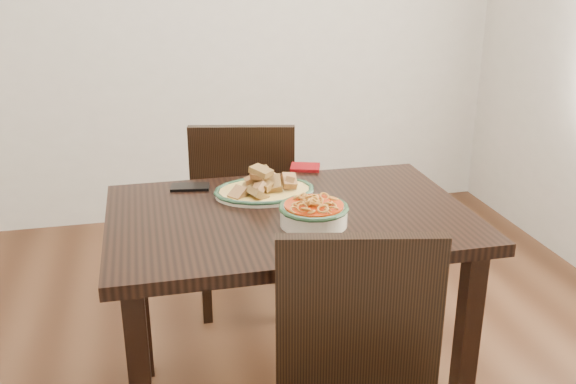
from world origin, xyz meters
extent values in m
cube|color=black|center=(0.06, -0.12, 0.73)|extent=(1.14, 0.76, 0.04)
cube|color=black|center=(0.56, -0.43, 0.35)|extent=(0.06, 0.06, 0.71)
cube|color=black|center=(-0.43, 0.18, 0.35)|extent=(0.06, 0.06, 0.71)
cube|color=black|center=(0.56, 0.18, 0.35)|extent=(0.06, 0.06, 0.71)
cube|color=black|center=(0.04, 0.63, 0.43)|extent=(0.50, 0.50, 0.04)
cube|color=black|center=(0.24, 0.76, 0.21)|extent=(0.04, 0.04, 0.41)
cube|color=black|center=(-0.09, 0.83, 0.21)|extent=(0.04, 0.04, 0.41)
cube|color=black|center=(0.17, 0.43, 0.21)|extent=(0.04, 0.04, 0.41)
cube|color=black|center=(-0.16, 0.50, 0.21)|extent=(0.04, 0.04, 0.41)
cube|color=black|center=(0.00, 0.45, 0.67)|extent=(0.42, 0.13, 0.44)
cube|color=black|center=(0.12, -0.65, 0.67)|extent=(0.42, 0.13, 0.44)
ellipsoid|color=beige|center=(0.02, 0.05, 0.76)|extent=(0.34, 0.25, 0.02)
ellipsoid|color=gold|center=(0.02, 0.05, 0.76)|extent=(0.32, 0.24, 0.01)
torus|color=#1B3B27|center=(0.02, 0.05, 0.77)|extent=(0.26, 0.26, 0.01)
cylinder|color=beige|center=(0.11, -0.24, 0.78)|extent=(0.20, 0.20, 0.06)
torus|color=#1C3E21|center=(0.11, -0.24, 0.81)|extent=(0.21, 0.21, 0.02)
cylinder|color=#A82907|center=(0.11, -0.24, 0.81)|extent=(0.18, 0.18, 0.01)
cube|color=black|center=(-0.23, 0.17, 0.76)|extent=(0.14, 0.09, 0.01)
cube|color=maroon|center=(0.22, 0.29, 0.76)|extent=(0.13, 0.12, 0.01)
camera|label=1|loc=(-0.37, -1.97, 1.52)|focal=40.00mm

